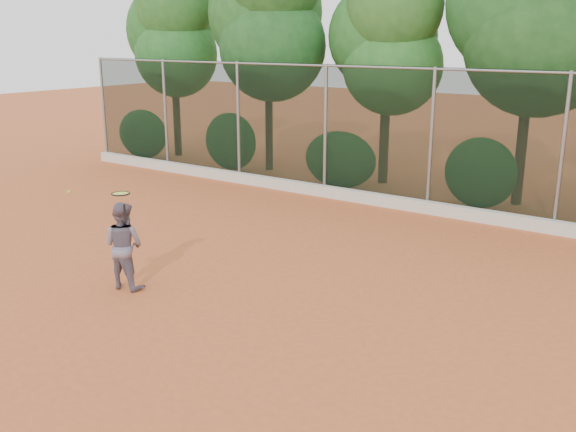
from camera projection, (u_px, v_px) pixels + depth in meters
The scene contains 7 objects.
ground at pixel (253, 304), 10.41m from camera, with size 80.00×80.00×0.00m, color #CB6130.
concrete_curb at pixel (424, 207), 15.74m from camera, with size 24.00×0.20×0.30m, color silver.
tennis_player at pixel (124, 245), 10.91m from camera, with size 0.74×0.57×1.52m, color slate.
chainlink_fence at pixel (431, 137), 15.42m from camera, with size 24.09×0.09×3.50m.
foliage_backdrop at pixel (448, 28), 16.60m from camera, with size 23.70×3.63×7.55m.
tennis_racket at pixel (121, 196), 10.39m from camera, with size 0.40×0.40×0.52m.
tennis_ball_in_flight at pixel (69, 192), 11.58m from camera, with size 0.07×0.07×0.07m.
Camera 1 is at (6.02, -7.55, 4.19)m, focal length 40.00 mm.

